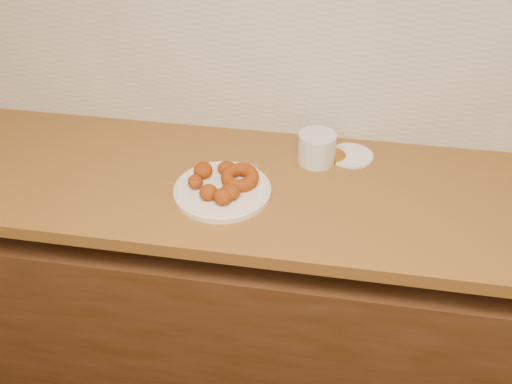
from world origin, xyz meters
TOP-DOWN VIEW (x-y plane):
  - base_cabinet at (0.00, 1.69)m, footprint 3.60×0.60m
  - butcher_block at (-0.65, 1.69)m, footprint 2.30×0.62m
  - backsplash at (0.00, 1.99)m, footprint 3.60×0.02m
  - donut_plate at (-0.43, 1.62)m, footprint 0.28×0.28m
  - ring_donut at (-0.39, 1.66)m, footprint 0.13×0.13m
  - fried_dough_chunks at (-0.45, 1.61)m, footprint 0.17×0.20m
  - plastic_tub at (-0.19, 1.83)m, footprint 0.14×0.14m
  - tub_lid at (-0.08, 1.87)m, footprint 0.16×0.16m
  - brass_jar_lid at (-0.13, 1.85)m, footprint 0.08×0.08m
  - wooden_utensil at (-0.44, 1.72)m, footprint 0.18×0.08m

SIDE VIEW (x-z plane):
  - base_cabinet at x=0.00m, z-range 0.00..0.77m
  - butcher_block at x=-0.65m, z-range 0.86..0.90m
  - tub_lid at x=-0.08m, z-range 0.90..0.91m
  - brass_jar_lid at x=-0.13m, z-range 0.90..0.91m
  - wooden_utensil at x=-0.44m, z-range 0.90..0.91m
  - donut_plate at x=-0.43m, z-range 0.90..0.92m
  - ring_donut at x=-0.39m, z-range 0.91..0.96m
  - fried_dough_chunks at x=-0.45m, z-range 0.91..0.96m
  - plastic_tub at x=-0.19m, z-range 0.90..0.99m
  - backsplash at x=0.00m, z-range 0.90..1.50m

